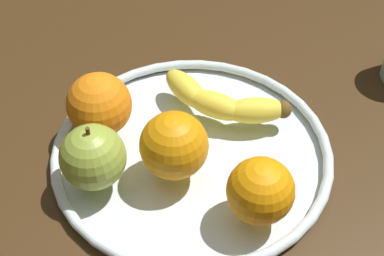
{
  "coord_description": "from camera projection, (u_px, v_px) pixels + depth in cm",
  "views": [
    {
      "loc": [
        11.31,
        -40.73,
        48.02
      ],
      "look_at": [
        0.0,
        0.0,
        4.8
      ],
      "focal_mm": 50.53,
      "sensor_mm": 36.0,
      "label": 1
    }
  ],
  "objects": [
    {
      "name": "orange_front_left",
      "position": [
        174.0,
        145.0,
        0.58
      ],
      "size": [
        7.51,
        7.51,
        7.51
      ],
      "primitive_type": "sphere",
      "color": "orange",
      "rests_on": "fruit_bowl"
    },
    {
      "name": "orange_center",
      "position": [
        261.0,
        191.0,
        0.54
      ],
      "size": [
        6.94,
        6.94,
        6.94
      ],
      "primitive_type": "sphere",
      "color": "orange",
      "rests_on": "fruit_bowl"
    },
    {
      "name": "orange_front_right",
      "position": [
        99.0,
        105.0,
        0.62
      ],
      "size": [
        7.58,
        7.58,
        7.58
      ],
      "primitive_type": "sphere",
      "color": "orange",
      "rests_on": "fruit_bowl"
    },
    {
      "name": "ground_plane",
      "position": [
        192.0,
        167.0,
        0.65
      ],
      "size": [
        150.44,
        150.44,
        4.0
      ],
      "primitive_type": "cube",
      "color": "#3C2713"
    },
    {
      "name": "apple",
      "position": [
        93.0,
        157.0,
        0.57
      ],
      "size": [
        7.14,
        7.14,
        7.94
      ],
      "color": "#91A73B",
      "rests_on": "fruit_bowl"
    },
    {
      "name": "banana",
      "position": [
        221.0,
        102.0,
        0.66
      ],
      "size": [
        17.54,
        7.91,
        3.16
      ],
      "rotation": [
        0.0,
        0.0,
        -0.17
      ],
      "color": "yellow",
      "rests_on": "fruit_bowl"
    },
    {
      "name": "fruit_bowl",
      "position": [
        192.0,
        151.0,
        0.63
      ],
      "size": [
        32.77,
        32.77,
        1.8
      ],
      "color": "silver",
      "rests_on": "ground_plane"
    }
  ]
}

